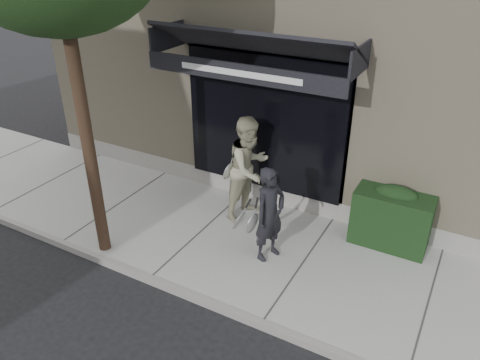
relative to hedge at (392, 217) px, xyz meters
The scene contains 7 objects.
ground 1.79m from the hedge, 131.35° to the right, with size 80.00×80.00×0.00m, color black.
sidewalk 1.77m from the hedge, 131.35° to the right, with size 20.00×3.00×0.12m, color #9E9F9A.
curb 3.07m from the hedge, 111.45° to the right, with size 20.00×0.10×0.14m, color gray.
building_facade 4.39m from the hedge, 106.65° to the left, with size 14.30×8.04×5.64m.
hedge is the anchor object (origin of this frame).
pedestrian_front 2.20m from the hedge, 141.08° to the right, with size 0.79×0.81×1.66m.
pedestrian_back 2.67m from the hedge, behind, with size 0.96×1.12×2.01m.
Camera 1 is at (2.09, -5.98, 5.05)m, focal length 35.00 mm.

